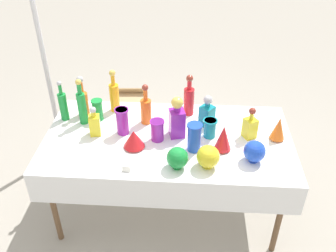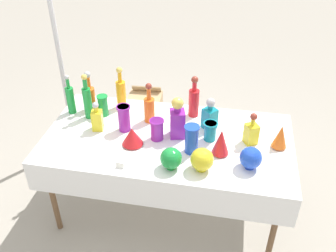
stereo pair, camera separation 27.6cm
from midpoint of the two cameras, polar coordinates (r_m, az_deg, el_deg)
name	(u,v)px [view 2 (the right image)]	position (r m, az deg, el deg)	size (l,w,h in m)	color
ground_plane	(168,207)	(3.33, 2.43, -12.33)	(40.00, 40.00, 0.00)	#A0998C
display_table	(167,145)	(2.83, 2.69, -3.00)	(1.86, 0.97, 0.76)	white
tall_bottle_0	(70,98)	(3.10, -12.22, 4.06)	(0.07, 0.07, 0.34)	#198C38
tall_bottle_1	(87,100)	(3.00, -9.64, 3.83)	(0.07, 0.07, 0.39)	#198C38
tall_bottle_2	(194,100)	(3.01, 6.59, 3.85)	(0.08, 0.08, 0.35)	red
tall_bottle_3	(90,96)	(3.11, -9.32, 4.53)	(0.08, 0.08, 0.35)	orange
tall_bottle_4	(121,92)	(3.11, -4.66, 5.14)	(0.08, 0.08, 0.37)	orange
tall_bottle_5	(149,107)	(2.93, -0.18, 2.76)	(0.08, 0.08, 0.34)	orange
square_decanter_0	(251,132)	(2.80, 15.38, -0.96)	(0.11, 0.11, 0.26)	yellow
square_decanter_1	(177,119)	(2.75, 4.30, 0.92)	(0.13, 0.13, 0.33)	purple
square_decanter_2	(210,115)	(2.89, 9.12, 1.50)	(0.13, 0.13, 0.26)	teal
square_decanter_3	(97,118)	(2.87, -8.06, 1.08)	(0.09, 0.09, 0.24)	yellow
slender_vase_0	(124,117)	(2.84, -3.97, 1.22)	(0.11, 0.11, 0.21)	purple
slender_vase_1	(157,129)	(2.75, 1.16, -0.55)	(0.11, 0.11, 0.17)	purple
slender_vase_2	(192,138)	(2.63, 6.63, -2.00)	(0.11, 0.11, 0.22)	blue
slender_vase_3	(103,105)	(3.04, -7.35, 3.12)	(0.09, 0.09, 0.18)	#198C38
slender_vase_4	(210,130)	(2.78, 9.29, -0.77)	(0.11, 0.11, 0.15)	teal
fluted_vase_0	(280,136)	(2.82, 19.49, -1.61)	(0.11, 0.11, 0.19)	orange
fluted_vase_1	(132,136)	(2.70, -2.56, -1.67)	(0.16, 0.16, 0.14)	red
fluted_vase_2	(221,142)	(2.64, 11.06, -2.50)	(0.12, 0.12, 0.20)	red
round_bowl_0	(251,158)	(2.59, 15.52, -4.82)	(0.15, 0.15, 0.16)	blue
round_bowl_1	(171,158)	(2.50, 3.65, -5.07)	(0.15, 0.15, 0.16)	#198C38
round_bowl_2	(202,159)	(2.50, 8.38, -5.19)	(0.16, 0.16, 0.17)	yellow
price_tag_left	(120,166)	(2.54, -4.25, -6.15)	(0.06, 0.01, 0.04)	white
cardboard_box_behind_left	(146,109)	(4.23, -1.59, 2.55)	(0.38, 0.31, 0.44)	tan
canopy_pole	(58,48)	(3.52, -14.23, 11.34)	(0.18, 0.18, 2.72)	silver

